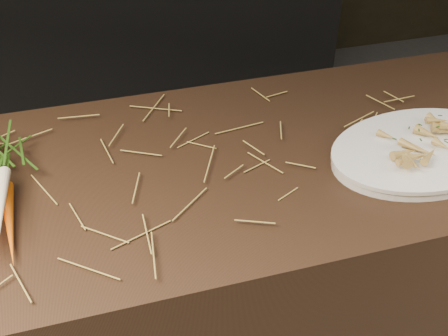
% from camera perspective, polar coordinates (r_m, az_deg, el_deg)
% --- Properties ---
extents(main_counter, '(2.40, 0.70, 0.90)m').
position_cam_1_polar(main_counter, '(1.55, -3.68, -13.48)').
color(main_counter, black).
rests_on(main_counter, ground).
extents(back_counter, '(1.82, 0.62, 0.84)m').
position_cam_1_polar(back_counter, '(3.14, -6.36, 13.83)').
color(back_counter, black).
rests_on(back_counter, ground).
extents(straw_bedding, '(1.40, 0.60, 0.02)m').
position_cam_1_polar(straw_bedding, '(1.23, -4.51, 0.29)').
color(straw_bedding, '#AB9141').
rests_on(straw_bedding, main_counter).
extents(serving_platter, '(0.47, 0.35, 0.02)m').
position_cam_1_polar(serving_platter, '(1.34, 19.50, 1.54)').
color(serving_platter, white).
rests_on(serving_platter, main_counter).
extents(roasted_veg_heap, '(0.23, 0.18, 0.05)m').
position_cam_1_polar(roasted_veg_heap, '(1.32, 19.81, 2.83)').
color(roasted_veg_heap, '#A87F39').
rests_on(roasted_veg_heap, serving_platter).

